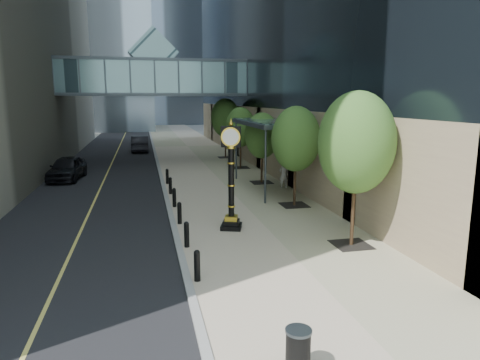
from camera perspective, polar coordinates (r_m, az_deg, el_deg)
name	(u,v)px	position (r m, az deg, el deg)	size (l,w,h in m)	color
ground	(289,288)	(13.58, 6.59, -14.07)	(320.00, 320.00, 0.00)	gray
road	(119,148)	(51.98, -15.87, 4.11)	(8.00, 180.00, 0.02)	black
sidewalk	(187,146)	(52.16, -7.05, 4.48)	(8.00, 180.00, 0.06)	#B6A58C
curb	(154,147)	(51.91, -11.46, 4.33)	(0.25, 180.00, 0.07)	gray
distant_tower_c	(131,2)	(134.31, -14.39, 21.99)	(22.00, 22.00, 65.00)	#9EB5C7
skywalk	(154,75)	(39.66, -11.40, 13.51)	(17.00, 4.20, 5.80)	slate
entrance_canopy	(269,123)	(26.76, 3.89, 7.56)	(3.00, 8.00, 4.38)	#383F44
bollard_row	(177,206)	(21.29, -8.43, -3.41)	(0.20, 16.20, 0.90)	black
street_trees	(265,129)	(28.10, 3.33, 6.75)	(2.89, 28.82, 5.94)	black
street_clock	(231,183)	(18.45, -1.18, -0.46)	(1.11, 1.11, 4.68)	black
trash_bin	(298,352)	(9.66, 7.74, -21.76)	(0.52, 0.52, 0.90)	black
pedestrian	(284,174)	(27.44, 5.85, 0.75)	(0.63, 0.42, 1.74)	#A29E95
car_near	(67,168)	(32.70, -22.06, 1.49)	(1.97, 4.89, 1.67)	black
car_far	(140,144)	(47.98, -13.19, 4.74)	(1.79, 5.12, 1.69)	black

